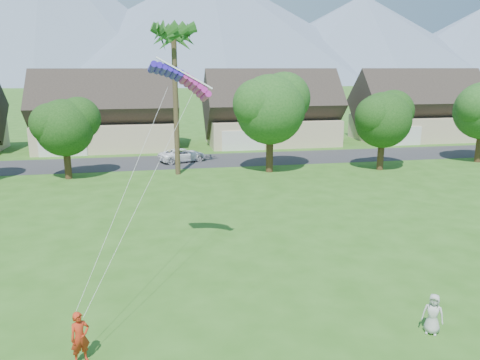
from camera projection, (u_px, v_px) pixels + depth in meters
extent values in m
cube|color=#2D2D30|center=(195.00, 161.00, 45.99)|extent=(90.00, 7.00, 0.01)
imported|color=red|center=(80.00, 337.00, 14.52)|extent=(0.73, 0.65, 1.68)
imported|color=#B7B8B3|center=(433.00, 314.00, 16.13)|extent=(0.85, 0.80, 1.46)
imported|color=white|center=(183.00, 155.00, 45.62)|extent=(5.11, 3.58, 1.30)
cone|color=slate|center=(49.00, 16.00, 243.82)|extent=(190.00, 190.00, 70.00)
cone|color=slate|center=(211.00, 26.00, 259.92)|extent=(240.00, 240.00, 62.00)
cone|color=slate|center=(361.00, 39.00, 277.39)|extent=(200.00, 200.00, 50.00)
cube|color=beige|center=(108.00, 135.00, 52.63)|extent=(15.00, 8.00, 3.00)
cube|color=#382D28|center=(106.00, 106.00, 51.85)|extent=(15.75, 8.15, 8.15)
cube|color=silver|center=(63.00, 146.00, 48.09)|extent=(4.80, 0.12, 2.20)
cube|color=beige|center=(271.00, 131.00, 56.02)|extent=(15.00, 8.00, 3.00)
cube|color=#382D28|center=(272.00, 104.00, 55.24)|extent=(15.75, 8.15, 8.15)
cube|color=silver|center=(244.00, 141.00, 51.48)|extent=(4.80, 0.12, 2.20)
cube|color=beige|center=(416.00, 128.00, 59.41)|extent=(15.00, 8.00, 3.00)
cube|color=#382D28|center=(419.00, 101.00, 58.63)|extent=(15.75, 8.15, 8.15)
cube|color=silver|center=(402.00, 136.00, 54.87)|extent=(4.80, 0.12, 2.20)
cylinder|color=#47301C|center=(68.00, 166.00, 38.52)|extent=(0.56, 0.56, 2.18)
sphere|color=#214916|center=(64.00, 128.00, 37.78)|extent=(4.62, 4.62, 4.62)
cylinder|color=#47301C|center=(270.00, 156.00, 41.00)|extent=(0.62, 0.62, 2.82)
sphere|color=#214916|center=(270.00, 110.00, 40.04)|extent=(5.98, 5.98, 5.98)
cylinder|color=#47301C|center=(380.00, 157.00, 41.88)|extent=(0.58, 0.58, 2.30)
sphere|color=#214916|center=(383.00, 120.00, 41.10)|extent=(4.90, 4.90, 4.90)
cylinder|color=#47301C|center=(479.00, 149.00, 45.25)|extent=(0.60, 0.60, 2.56)
cylinder|color=#4C3D26|center=(176.00, 104.00, 38.96)|extent=(0.44, 0.44, 12.00)
sphere|color=#286021|center=(173.00, 25.00, 37.48)|extent=(3.00, 3.00, 3.00)
cube|color=#3118B8|center=(165.00, 77.00, 19.94)|extent=(1.39, 1.00, 0.50)
cube|color=#B62290|center=(198.00, 77.00, 20.19)|extent=(1.39, 1.00, 0.50)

